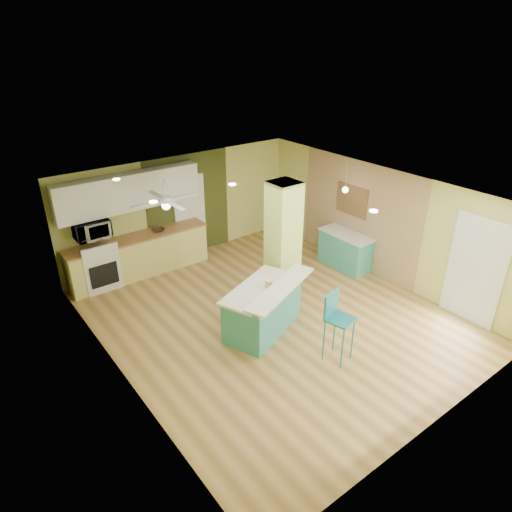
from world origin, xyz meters
The scene contains 23 objects.
floor centered at (0.00, 0.00, -0.01)m, with size 6.00×7.00×0.01m, color olive.
ceiling centered at (0.00, 0.00, 2.50)m, with size 6.00×7.00×0.01m, color white.
wall_back centered at (0.00, 3.50, 1.25)m, with size 6.00×0.01×2.50m, color #C8C96C.
wall_front centered at (0.00, -3.50, 1.25)m, with size 6.00×0.01×2.50m, color #C8C96C.
wall_left centered at (-3.00, 0.00, 1.25)m, with size 0.01×7.00×2.50m, color #C8C96C.
wall_right centered at (3.00, 0.00, 1.25)m, with size 0.01×7.00×2.50m, color #C8C96C.
wood_panel centered at (2.99, 0.60, 1.25)m, with size 0.02×3.40×2.50m, color #967756.
olive_accent centered at (0.20, 3.49, 1.25)m, with size 2.20×0.02×2.50m, color #3D461C.
interior_door centered at (0.20, 3.46, 1.00)m, with size 0.82×0.05×2.00m, color white.
french_door centered at (2.97, -2.30, 1.05)m, with size 0.04×1.08×2.10m, color white.
column centered at (0.65, 0.50, 1.25)m, with size 0.55×0.55×2.50m, color #C8E168.
kitchen_run centered at (-1.30, 3.20, 0.47)m, with size 3.25×0.63×0.94m.
stove centered at (-2.25, 3.19, 0.46)m, with size 0.76×0.66×1.08m.
upper_cabinets centered at (-1.30, 3.32, 1.95)m, with size 3.20×0.34×0.80m, color white.
microwave centered at (-2.25, 3.20, 1.35)m, with size 0.70×0.48×0.39m, color silver.
ceiling_fan centered at (-1.10, 2.00, 2.08)m, with size 1.41×1.41×0.61m.
pendant_lamp centered at (2.65, 0.75, 1.88)m, with size 0.14×0.14×0.69m.
wall_decor centered at (2.96, 0.80, 1.55)m, with size 0.03×0.90×0.70m, color brown.
peninsula centered at (-0.40, -0.22, 0.47)m, with size 2.03×1.60×1.01m.
bar_stool centered at (0.06, -1.58, 0.84)m, with size 0.51×0.51×1.26m.
side_counter centered at (2.70, 0.65, 0.42)m, with size 0.55×1.30×0.84m.
fruit_bowl centered at (-0.79, 3.18, 0.97)m, with size 0.27×0.27×0.07m, color #3B2818.
canister centered at (-0.30, -0.23, 0.96)m, with size 0.14×0.14×0.16m, color gold.
Camera 1 is at (-4.78, -5.78, 5.06)m, focal length 32.00 mm.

